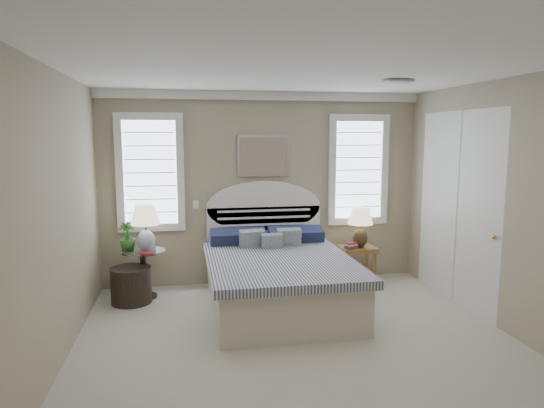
{
  "coord_description": "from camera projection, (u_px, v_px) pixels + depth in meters",
  "views": [
    {
      "loc": [
        -1.11,
        -4.25,
        2.09
      ],
      "look_at": [
        -0.15,
        1.0,
        1.34
      ],
      "focal_mm": 32.0,
      "sensor_mm": 36.0,
      "label": 1
    }
  ],
  "objects": [
    {
      "name": "hvac_vent",
      "position": [
        398.0,
        81.0,
        5.25
      ],
      "size": [
        0.3,
        0.2,
        0.02
      ],
      "primitive_type": "cube",
      "color": "#B2B2B2",
      "rests_on": "ceiling"
    },
    {
      "name": "window_right",
      "position": [
        358.0,
        170.0,
        7.07
      ],
      "size": [
        0.9,
        0.06,
        1.6
      ],
      "primitive_type": "cube",
      "color": "silver",
      "rests_on": "wall_back"
    },
    {
      "name": "ceiling",
      "position": [
        309.0,
        66.0,
        4.25
      ],
      "size": [
        4.5,
        5.0,
        0.01
      ],
      "primitive_type": "cube",
      "color": "white",
      "rests_on": "wall_back"
    },
    {
      "name": "lamp_left",
      "position": [
        146.0,
        223.0,
        6.15
      ],
      "size": [
        0.38,
        0.38,
        0.6
      ],
      "rotation": [
        0.0,
        0.0,
        0.02
      ],
      "color": "white",
      "rests_on": "side_table_left"
    },
    {
      "name": "closet_door",
      "position": [
        457.0,
        208.0,
        6.03
      ],
      "size": [
        0.02,
        1.8,
        2.4
      ],
      "primitive_type": "cube",
      "color": "silver",
      "rests_on": "floor"
    },
    {
      "name": "crown_molding",
      "position": [
        263.0,
        96.0,
        6.65
      ],
      "size": [
        4.5,
        0.08,
        0.12
      ],
      "primitive_type": "cube",
      "color": "white",
      "rests_on": "wall_back"
    },
    {
      "name": "nightstand_right",
      "position": [
        357.0,
        257.0,
        6.9
      ],
      "size": [
        0.5,
        0.4,
        0.53
      ],
      "color": "#905F2F",
      "rests_on": "floor"
    },
    {
      "name": "floor_pot",
      "position": [
        131.0,
        285.0,
        6.1
      ],
      "size": [
        0.6,
        0.6,
        0.46
      ],
      "primitive_type": "cylinder",
      "rotation": [
        0.0,
        0.0,
        -0.22
      ],
      "color": "black",
      "rests_on": "floor"
    },
    {
      "name": "books_right",
      "position": [
        351.0,
        246.0,
        6.75
      ],
      "size": [
        0.2,
        0.16,
        0.09
      ],
      "rotation": [
        0.0,
        0.0,
        0.29
      ],
      "color": "maroon",
      "rests_on": "nightstand_right"
    },
    {
      "name": "window_left",
      "position": [
        150.0,
        173.0,
        6.54
      ],
      "size": [
        0.9,
        0.06,
        1.6
      ],
      "primitive_type": "cube",
      "color": "silver",
      "rests_on": "wall_back"
    },
    {
      "name": "wall_back",
      "position": [
        263.0,
        189.0,
        6.87
      ],
      "size": [
        4.5,
        0.02,
        2.7
      ],
      "primitive_type": "cube",
      "color": "tan",
      "rests_on": "floor"
    },
    {
      "name": "wall_left",
      "position": [
        46.0,
        226.0,
        4.04
      ],
      "size": [
        0.02,
        5.0,
        2.7
      ],
      "primitive_type": "cube",
      "color": "tan",
      "rests_on": "floor"
    },
    {
      "name": "painting",
      "position": [
        264.0,
        156.0,
        6.77
      ],
      "size": [
        0.74,
        0.04,
        0.58
      ],
      "primitive_type": "cube",
      "color": "silver",
      "rests_on": "wall_back"
    },
    {
      "name": "side_table_left",
      "position": [
        144.0,
        269.0,
        6.28
      ],
      "size": [
        0.56,
        0.56,
        0.63
      ],
      "color": "black",
      "rests_on": "floor"
    },
    {
      "name": "switch_plate",
      "position": [
        196.0,
        204.0,
        6.72
      ],
      "size": [
        0.08,
        0.01,
        0.12
      ],
      "primitive_type": "cube",
      "color": "white",
      "rests_on": "wall_back"
    },
    {
      "name": "bed",
      "position": [
        277.0,
        275.0,
        5.99
      ],
      "size": [
        1.72,
        2.28,
        1.47
      ],
      "color": "beige",
      "rests_on": "floor"
    },
    {
      "name": "lamp_right",
      "position": [
        360.0,
        223.0,
        6.8
      ],
      "size": [
        0.37,
        0.37,
        0.58
      ],
      "rotation": [
        0.0,
        0.0,
        0.04
      ],
      "color": "black",
      "rests_on": "nightstand_right"
    },
    {
      "name": "floor",
      "position": [
        306.0,
        357.0,
        4.63
      ],
      "size": [
        4.5,
        5.0,
        0.01
      ],
      "primitive_type": "cube",
      "color": "#B5AC9A",
      "rests_on": "ground"
    },
    {
      "name": "potted_plant",
      "position": [
        127.0,
        236.0,
        6.19
      ],
      "size": [
        0.22,
        0.22,
        0.38
      ],
      "primitive_type": "imported",
      "rotation": [
        0.0,
        0.0,
        -0.06
      ],
      "color": "#316528",
      "rests_on": "side_table_left"
    },
    {
      "name": "books_left",
      "position": [
        147.0,
        253.0,
        6.04
      ],
      "size": [
        0.18,
        0.14,
        0.02
      ],
      "rotation": [
        0.0,
        0.0,
        -0.1
      ],
      "color": "maroon",
      "rests_on": "side_table_left"
    },
    {
      "name": "wall_right",
      "position": [
        526.0,
        211.0,
        4.84
      ],
      "size": [
        0.02,
        5.0,
        2.7
      ],
      "primitive_type": "cube",
      "color": "tan",
      "rests_on": "floor"
    }
  ]
}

